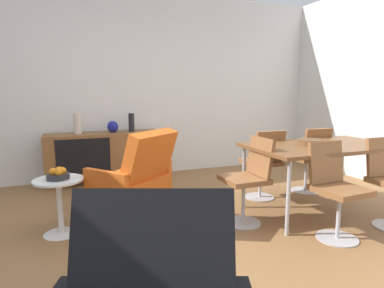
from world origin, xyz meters
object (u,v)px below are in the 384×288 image
object	(u,v)px
dining_chair_back_left	(264,161)
vase_ceramic_small	(113,127)
dining_chair_near_window	(249,177)
lounge_chair_red	(136,178)
sideboard	(104,152)
wooden_bowl_on_table	(311,142)
dining_table	(322,148)
fruit_bowl	(58,174)
vase_cobalt	(131,122)
dining_chair_front_left	(335,186)
dining_chair_back_right	(310,157)
side_table_round	(60,200)
vase_sculptural_dark	(78,123)

from	to	relation	value
dining_chair_back_left	vase_ceramic_small	bearing A→B (deg)	136.15
dining_chair_near_window	lounge_chair_red	xyz separation A→B (m)	(-1.05, 0.37, -0.00)
sideboard	dining_chair_near_window	xyz separation A→B (m)	(1.15, -2.06, 0.03)
sideboard	wooden_bowl_on_table	bearing A→B (deg)	-47.05
dining_table	wooden_bowl_on_table	size ratio (longest dim) A/B	6.15
vase_ceramic_small	fruit_bowl	xyz separation A→B (m)	(-0.72, -1.65, -0.24)
vase_cobalt	dining_chair_front_left	distance (m)	2.94
wooden_bowl_on_table	fruit_bowl	size ratio (longest dim) A/B	1.30
dining_chair_back_right	dining_chair_near_window	world-z (taller)	same
dining_chair_back_left	wooden_bowl_on_table	bearing A→B (deg)	-69.05
vase_cobalt	dining_chair_near_window	world-z (taller)	vase_cobalt
dining_table	lounge_chair_red	distance (m)	1.99
vase_cobalt	lounge_chair_red	distance (m)	1.76
wooden_bowl_on_table	dining_chair_near_window	world-z (taller)	dining_chair_near_window
vase_cobalt	dining_chair_back_left	size ratio (longest dim) A/B	0.31
sideboard	dining_table	bearing A→B (deg)	-45.19
side_table_round	fruit_bowl	size ratio (longest dim) A/B	2.60
dining_table	dining_chair_front_left	xyz separation A→B (m)	(-0.35, -0.56, -0.23)
vase_ceramic_small	wooden_bowl_on_table	size ratio (longest dim) A/B	0.63
vase_sculptural_dark	wooden_bowl_on_table	distance (m)	3.03
vase_ceramic_small	dining_chair_back_right	size ratio (longest dim) A/B	0.19
vase_cobalt	fruit_bowl	world-z (taller)	vase_cobalt
vase_sculptural_dark	dining_chair_front_left	xyz separation A→B (m)	(2.03, -2.62, -0.39)
vase_ceramic_small	dining_table	xyz separation A→B (m)	(1.91, -2.06, -0.10)
sideboard	vase_sculptural_dark	bearing A→B (deg)	179.68
vase_ceramic_small	dining_chair_back_left	world-z (taller)	vase_ceramic_small
vase_sculptural_dark	dining_chair_near_window	distance (m)	2.57
dining_chair_near_window	vase_cobalt	bearing A→B (deg)	110.05
dining_table	vase_cobalt	bearing A→B (deg)	128.56
sideboard	dining_chair_back_right	distance (m)	2.82
vase_ceramic_small	sideboard	bearing A→B (deg)	-179.18
vase_sculptural_dark	dining_chair_near_window	world-z (taller)	vase_sculptural_dark
wooden_bowl_on_table	dining_chair_front_left	xyz separation A→B (m)	(-0.21, -0.57, -0.30)
dining_chair_near_window	lounge_chair_red	distance (m)	1.11
vase_ceramic_small	side_table_round	bearing A→B (deg)	-113.68
dining_chair_front_left	wooden_bowl_on_table	bearing A→B (deg)	69.73
side_table_round	vase_sculptural_dark	bearing A→B (deg)	81.31
vase_cobalt	wooden_bowl_on_table	bearing A→B (deg)	-53.75
vase_sculptural_dark	side_table_round	world-z (taller)	vase_sculptural_dark
dining_chair_back_right	sideboard	bearing A→B (deg)	147.94
lounge_chair_red	vase_ceramic_small	bearing A→B (deg)	88.97
vase_sculptural_dark	dining_chair_front_left	size ratio (longest dim) A/B	0.34
dining_table	lounge_chair_red	bearing A→B (deg)	169.22
vase_cobalt	dining_chair_near_window	distance (m)	2.22
vase_ceramic_small	side_table_round	size ratio (longest dim) A/B	0.31
vase_ceramic_small	dining_chair_near_window	size ratio (longest dim) A/B	0.19
vase_cobalt	dining_chair_back_left	bearing A→B (deg)	-49.29
sideboard	dining_chair_back_left	distance (m)	2.26
dining_chair_back_left	vase_cobalt	bearing A→B (deg)	130.71
wooden_bowl_on_table	dining_chair_front_left	world-z (taller)	dining_chair_front_left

